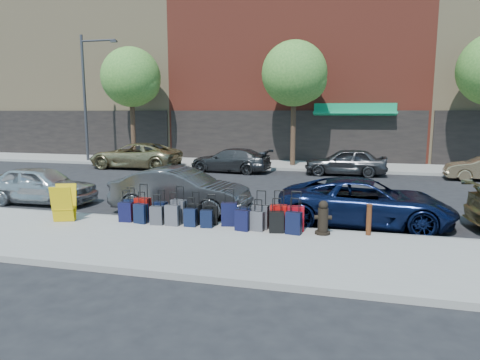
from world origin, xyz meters
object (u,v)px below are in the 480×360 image
(tree_left, at_px, (133,79))
(bollard, at_px, (369,219))
(car_near_2, at_px, (365,202))
(fire_hydrant, at_px, (323,219))
(car_near_1, at_px, (181,191))
(car_far_0, at_px, (135,156))
(car_far_2, at_px, (345,162))
(tree_center, at_px, (297,75))
(display_rack, at_px, (64,203))
(suitcase_front_5, at_px, (211,215))
(streetlight, at_px, (87,91))
(car_near_0, at_px, (41,185))
(car_far_1, at_px, (230,160))

(tree_left, bearing_deg, bollard, -45.12)
(tree_left, height_order, car_near_2, tree_left)
(fire_hydrant, height_order, car_near_1, car_near_1)
(car_near_2, height_order, car_far_0, car_far_0)
(tree_left, distance_m, bollard, 20.69)
(car_far_0, xyz_separation_m, car_far_2, (12.14, 0.14, -0.03))
(tree_left, distance_m, car_near_2, 19.59)
(tree_center, distance_m, display_rack, 16.44)
(bollard, bearing_deg, tree_left, 134.88)
(suitcase_front_5, relative_size, car_far_2, 0.21)
(fire_hydrant, bearing_deg, bollard, 0.17)
(tree_left, relative_size, car_near_2, 1.45)
(tree_center, distance_m, streetlight, 13.48)
(tree_left, relative_size, fire_hydrant, 8.12)
(tree_left, relative_size, car_far_0, 1.34)
(fire_hydrant, bearing_deg, car_far_2, 78.26)
(car_near_1, bearing_deg, car_near_0, 90.44)
(fire_hydrant, bearing_deg, streetlight, 129.59)
(fire_hydrant, relative_size, car_far_2, 0.21)
(bollard, xyz_separation_m, car_near_0, (-11.40, 1.77, 0.12))
(suitcase_front_5, distance_m, fire_hydrant, 3.14)
(tree_left, distance_m, car_far_0, 5.50)
(tree_center, distance_m, fire_hydrant, 15.46)
(fire_hydrant, height_order, car_near_0, car_near_0)
(car_near_0, xyz_separation_m, car_near_1, (5.51, -0.16, 0.06))
(suitcase_front_5, distance_m, display_rack, 4.36)
(fire_hydrant, height_order, car_near_2, car_near_2)
(suitcase_front_5, xyz_separation_m, car_near_2, (4.25, 1.59, 0.27))
(bollard, distance_m, car_near_0, 11.53)
(car_near_0, relative_size, car_far_0, 0.75)
(streetlight, xyz_separation_m, car_far_1, (10.18, -2.09, -4.00))
(streetlight, distance_m, car_far_2, 16.96)
(bollard, distance_m, display_rack, 8.62)
(display_rack, distance_m, car_far_2, 14.78)
(fire_hydrant, bearing_deg, suitcase_front_5, 167.27)
(streetlight, xyz_separation_m, suitcase_front_5, (12.84, -13.59, -4.24))
(car_near_1, bearing_deg, tree_center, -7.66)
(car_near_1, xyz_separation_m, car_far_0, (-6.99, 10.05, 0.00))
(streetlight, bearing_deg, tree_left, 13.39)
(car_near_2, xyz_separation_m, car_far_2, (-0.68, 10.24, 0.02))
(streetlight, distance_m, fire_hydrant, 21.47)
(car_far_1, bearing_deg, tree_center, 137.15)
(car_near_2, height_order, car_far_2, car_far_2)
(fire_hydrant, relative_size, car_near_2, 0.18)
(tree_center, xyz_separation_m, car_near_2, (3.65, -12.69, -4.72))
(tree_center, height_order, streetlight, streetlight)
(suitcase_front_5, bearing_deg, car_far_2, 64.59)
(tree_center, xyz_separation_m, streetlight, (-13.44, -0.70, -0.75))
(bollard, height_order, car_near_1, car_near_1)
(tree_left, bearing_deg, car_near_1, -56.68)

